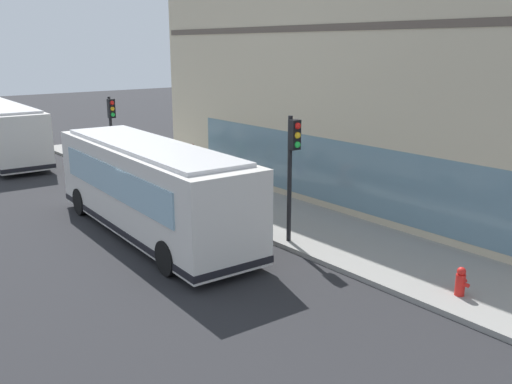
{
  "coord_description": "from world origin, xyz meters",
  "views": [
    {
      "loc": [
        -8.18,
        -14.35,
        6.12
      ],
      "look_at": [
        2.5,
        -0.98,
        1.6
      ],
      "focal_mm": 39.0,
      "sensor_mm": 36.0,
      "label": 1
    }
  ],
  "objects_px": {
    "pedestrian_by_light_pole": "(206,166)",
    "traffic_light_down_block": "(111,120)",
    "city_bus_nearside": "(150,189)",
    "fire_hydrant": "(461,282)",
    "traffic_light_near_corner": "(293,156)",
    "newspaper_vending_box": "(233,200)",
    "pedestrian_near_building_entrance": "(190,172)",
    "city_bus_far_down_street": "(2,133)",
    "pedestrian_near_hydrant": "(193,159)"
  },
  "relations": [
    {
      "from": "pedestrian_by_light_pole",
      "to": "pedestrian_near_hydrant",
      "type": "bearing_deg",
      "value": 76.37
    },
    {
      "from": "fire_hydrant",
      "to": "pedestrian_near_building_entrance",
      "type": "xyz_separation_m",
      "value": [
        -0.17,
        12.18,
        0.62
      ]
    },
    {
      "from": "fire_hydrant",
      "to": "pedestrian_by_light_pole",
      "type": "bearing_deg",
      "value": 85.18
    },
    {
      "from": "pedestrian_near_building_entrance",
      "to": "pedestrian_by_light_pole",
      "type": "xyz_separation_m",
      "value": [
        1.25,
        0.67,
        -0.01
      ]
    },
    {
      "from": "city_bus_far_down_street",
      "to": "pedestrian_by_light_pole",
      "type": "xyz_separation_m",
      "value": [
        5.0,
        -12.41,
        -0.43
      ]
    },
    {
      "from": "traffic_light_down_block",
      "to": "fire_hydrant",
      "type": "distance_m",
      "value": 18.53
    },
    {
      "from": "traffic_light_near_corner",
      "to": "pedestrian_near_building_entrance",
      "type": "relative_size",
      "value": 2.31
    },
    {
      "from": "traffic_light_down_block",
      "to": "fire_hydrant",
      "type": "relative_size",
      "value": 4.89
    },
    {
      "from": "traffic_light_down_block",
      "to": "pedestrian_near_hydrant",
      "type": "bearing_deg",
      "value": -60.87
    },
    {
      "from": "newspaper_vending_box",
      "to": "city_bus_nearside",
      "type": "bearing_deg",
      "value": 179.13
    },
    {
      "from": "city_bus_far_down_street",
      "to": "pedestrian_near_hydrant",
      "type": "distance_m",
      "value": 11.98
    },
    {
      "from": "traffic_light_down_block",
      "to": "newspaper_vending_box",
      "type": "bearing_deg",
      "value": -87.13
    },
    {
      "from": "traffic_light_down_block",
      "to": "pedestrian_near_hydrant",
      "type": "relative_size",
      "value": 2.18
    },
    {
      "from": "city_bus_far_down_street",
      "to": "traffic_light_down_block",
      "type": "height_order",
      "value": "traffic_light_down_block"
    },
    {
      "from": "traffic_light_near_corner",
      "to": "fire_hydrant",
      "type": "bearing_deg",
      "value": -83.28
    },
    {
      "from": "city_bus_nearside",
      "to": "fire_hydrant",
      "type": "distance_m",
      "value": 9.95
    },
    {
      "from": "pedestrian_near_building_entrance",
      "to": "pedestrian_by_light_pole",
      "type": "distance_m",
      "value": 1.42
    },
    {
      "from": "pedestrian_by_light_pole",
      "to": "pedestrian_near_hydrant",
      "type": "relative_size",
      "value": 1.02
    },
    {
      "from": "pedestrian_by_light_pole",
      "to": "pedestrian_near_hydrant",
      "type": "height_order",
      "value": "pedestrian_by_light_pole"
    },
    {
      "from": "traffic_light_near_corner",
      "to": "fire_hydrant",
      "type": "distance_m",
      "value": 6.01
    },
    {
      "from": "city_bus_far_down_street",
      "to": "fire_hydrant",
      "type": "height_order",
      "value": "city_bus_far_down_street"
    },
    {
      "from": "pedestrian_near_hydrant",
      "to": "newspaper_vending_box",
      "type": "height_order",
      "value": "pedestrian_near_hydrant"
    },
    {
      "from": "traffic_light_near_corner",
      "to": "traffic_light_down_block",
      "type": "distance_m",
      "value": 12.91
    },
    {
      "from": "traffic_light_down_block",
      "to": "traffic_light_near_corner",
      "type": "bearing_deg",
      "value": -90.11
    },
    {
      "from": "city_bus_nearside",
      "to": "pedestrian_near_hydrant",
      "type": "xyz_separation_m",
      "value": [
        5.01,
        5.32,
        -0.45
      ]
    },
    {
      "from": "traffic_light_down_block",
      "to": "newspaper_vending_box",
      "type": "relative_size",
      "value": 4.02
    },
    {
      "from": "traffic_light_down_block",
      "to": "city_bus_nearside",
      "type": "bearing_deg",
      "value": -107.54
    },
    {
      "from": "pedestrian_by_light_pole",
      "to": "city_bus_far_down_street",
      "type": "bearing_deg",
      "value": 111.94
    },
    {
      "from": "city_bus_nearside",
      "to": "pedestrian_near_hydrant",
      "type": "relative_size",
      "value": 6.12
    },
    {
      "from": "pedestrian_near_building_entrance",
      "to": "traffic_light_near_corner",
      "type": "bearing_deg",
      "value": -94.06
    },
    {
      "from": "traffic_light_near_corner",
      "to": "newspaper_vending_box",
      "type": "relative_size",
      "value": 4.38
    },
    {
      "from": "city_bus_far_down_street",
      "to": "fire_hydrant",
      "type": "bearing_deg",
      "value": -81.19
    },
    {
      "from": "city_bus_far_down_street",
      "to": "traffic_light_near_corner",
      "type": "bearing_deg",
      "value": -80.62
    },
    {
      "from": "city_bus_nearside",
      "to": "fire_hydrant",
      "type": "xyz_separation_m",
      "value": [
        3.51,
        -9.26,
        -1.04
      ]
    },
    {
      "from": "traffic_light_down_block",
      "to": "newspaper_vending_box",
      "type": "xyz_separation_m",
      "value": [
        0.46,
        -9.18,
        -2.07
      ]
    },
    {
      "from": "city_bus_far_down_street",
      "to": "pedestrian_near_building_entrance",
      "type": "height_order",
      "value": "city_bus_far_down_street"
    },
    {
      "from": "pedestrian_by_light_pole",
      "to": "newspaper_vending_box",
      "type": "xyz_separation_m",
      "value": [
        -1.24,
        -3.64,
        -0.52
      ]
    },
    {
      "from": "city_bus_nearside",
      "to": "pedestrian_near_building_entrance",
      "type": "xyz_separation_m",
      "value": [
        3.34,
        2.92,
        -0.42
      ]
    },
    {
      "from": "traffic_light_down_block",
      "to": "fire_hydrant",
      "type": "bearing_deg",
      "value": -88.07
    },
    {
      "from": "fire_hydrant",
      "to": "newspaper_vending_box",
      "type": "distance_m",
      "value": 9.21
    },
    {
      "from": "city_bus_far_down_street",
      "to": "pedestrian_by_light_pole",
      "type": "distance_m",
      "value": 13.38
    },
    {
      "from": "city_bus_nearside",
      "to": "fire_hydrant",
      "type": "relative_size",
      "value": 13.72
    },
    {
      "from": "fire_hydrant",
      "to": "pedestrian_near_hydrant",
      "type": "bearing_deg",
      "value": 84.11
    },
    {
      "from": "newspaper_vending_box",
      "to": "traffic_light_near_corner",
      "type": "bearing_deg",
      "value": -97.42
    },
    {
      "from": "city_bus_nearside",
      "to": "pedestrian_near_building_entrance",
      "type": "distance_m",
      "value": 4.45
    },
    {
      "from": "pedestrian_by_light_pole",
      "to": "traffic_light_down_block",
      "type": "bearing_deg",
      "value": 107.08
    },
    {
      "from": "traffic_light_down_block",
      "to": "newspaper_vending_box",
      "type": "distance_m",
      "value": 9.42
    },
    {
      "from": "city_bus_far_down_street",
      "to": "traffic_light_near_corner",
      "type": "height_order",
      "value": "traffic_light_near_corner"
    },
    {
      "from": "pedestrian_by_light_pole",
      "to": "newspaper_vending_box",
      "type": "distance_m",
      "value": 3.88
    },
    {
      "from": "city_bus_nearside",
      "to": "pedestrian_by_light_pole",
      "type": "bearing_deg",
      "value": 38.02
    }
  ]
}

